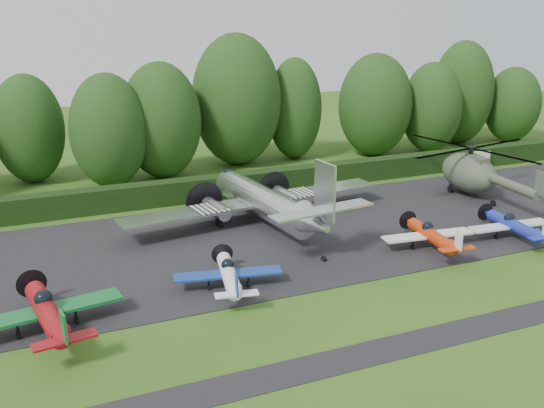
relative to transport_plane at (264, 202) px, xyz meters
name	(u,v)px	position (x,y,z in m)	size (l,w,h in m)	color
ground	(360,292)	(0.97, -12.75, -1.95)	(160.00, 160.00, 0.00)	#2A5819
apron	(290,236)	(0.97, -2.75, -1.94)	(70.00, 18.00, 0.01)	black
taxiway_verge	(422,341)	(0.97, -18.75, -1.94)	(70.00, 2.00, 0.00)	black
hedgerow	(240,195)	(0.97, 8.25, -1.95)	(90.00, 1.60, 2.00)	black
transport_plane	(264,202)	(0.00, 0.00, 0.00)	(21.77, 16.69, 6.98)	silver
light_plane_red	(47,312)	(-16.26, -10.71, -0.69)	(7.82, 8.22, 3.01)	maroon
light_plane_white	(229,274)	(-6.11, -9.53, -0.92)	(6.42, 6.75, 2.47)	white
light_plane_orange	(431,235)	(8.83, -8.88, -0.89)	(6.58, 6.92, 2.53)	#B82F0A
light_plane_blue	(514,225)	(15.58, -9.52, -0.92)	(6.44, 6.77, 2.47)	#192A98
helicopter	(470,169)	(19.85, 0.44, 0.40)	(13.57, 15.88, 4.37)	#3A4535
sign_board	(474,157)	(26.41, 7.45, -0.66)	(3.37, 0.13, 1.90)	#3F3326
tree_1	(29,129)	(-15.72, 20.03, 3.18)	(6.55, 6.55, 10.27)	black
tree_2	(512,105)	(39.83, 16.78, 2.63)	(6.73, 6.73, 9.17)	black
tree_4	(237,100)	(4.67, 19.07, 4.86)	(9.31, 9.31, 13.64)	black
tree_6	(294,109)	(11.30, 19.05, 3.53)	(5.92, 5.92, 10.99)	black
tree_7	(431,108)	(27.07, 15.95, 3.16)	(6.78, 6.78, 10.23)	black
tree_8	(462,93)	(33.32, 18.44, 4.22)	(7.38, 7.38, 12.35)	black
tree_9	(375,105)	(20.22, 17.00, 3.71)	(8.13, 8.13, 11.33)	black
tree_10	(161,121)	(-3.85, 16.82, 3.66)	(7.68, 7.68, 11.24)	black
tree_11	(109,131)	(-9.03, 15.42, 3.31)	(7.03, 7.03, 10.53)	black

